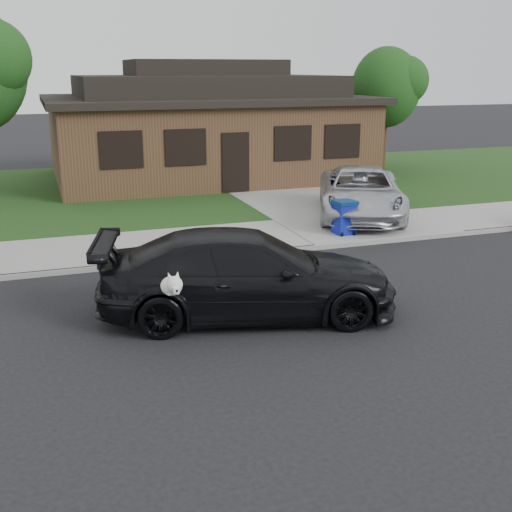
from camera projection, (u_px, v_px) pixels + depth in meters
name	position (u px, v px, depth m)	size (l,w,h in m)	color
ground	(208.00, 316.00, 11.96)	(120.00, 120.00, 0.00)	black
sidewalk	(157.00, 246.00, 16.48)	(60.00, 3.00, 0.12)	gray
curb	(169.00, 262.00, 15.12)	(60.00, 0.12, 0.12)	gray
lawn	(116.00, 191.00, 23.73)	(60.00, 13.00, 0.13)	#193814
driveway	(297.00, 196.00, 22.90)	(4.50, 13.00, 0.14)	gray
sedan	(247.00, 274.00, 11.78)	(5.85, 3.45, 1.59)	black
minivan	(361.00, 192.00, 19.22)	(2.41, 5.22, 1.45)	silver
recycling_bin	(344.00, 217.00, 17.24)	(0.59, 0.62, 0.93)	#0D1A98
house	(206.00, 127.00, 26.22)	(12.60, 8.60, 4.65)	#422B1C
tree_1	(390.00, 86.00, 27.80)	(3.15, 3.00, 5.25)	#332114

